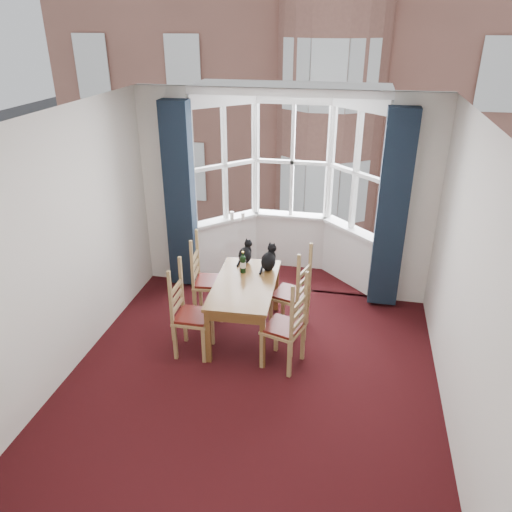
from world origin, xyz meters
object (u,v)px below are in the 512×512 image
(cat_left, at_px, (245,254))
(wine_bottle, at_px, (243,263))
(candle_tall, at_px, (232,215))
(dining_table, at_px, (245,290))
(chair_left_near, at_px, (185,316))
(chair_left_far, at_px, (203,282))
(cat_right, at_px, (269,260))
(candle_short, at_px, (243,216))
(chair_right_far, at_px, (296,296))
(chair_right_near, at_px, (291,330))

(cat_left, relative_size, wine_bottle, 1.12)
(cat_left, xyz_separation_m, candle_tall, (-0.45, 1.07, 0.09))
(dining_table, relative_size, chair_left_near, 1.50)
(chair_left_far, relative_size, cat_right, 2.60)
(wine_bottle, height_order, candle_tall, wine_bottle)
(wine_bottle, bearing_deg, candle_short, 103.06)
(cat_right, bearing_deg, candle_short, 116.55)
(candle_short, bearing_deg, cat_right, -63.45)
(cat_right, bearing_deg, cat_left, 157.48)
(chair_right_far, distance_m, cat_right, 0.57)
(cat_right, bearing_deg, chair_left_far, -175.19)
(chair_left_far, relative_size, cat_left, 2.89)
(cat_right, bearing_deg, chair_left_near, -131.91)
(chair_left_far, relative_size, chair_right_far, 1.00)
(cat_right, bearing_deg, candle_tall, 122.86)
(chair_right_near, relative_size, candle_short, 9.05)
(wine_bottle, bearing_deg, chair_right_near, -47.92)
(candle_tall, bearing_deg, candle_short, 10.49)
(chair_right_near, bearing_deg, chair_right_far, 92.55)
(dining_table, bearing_deg, chair_right_far, 20.43)
(chair_right_near, distance_m, candle_short, 2.46)
(cat_left, xyz_separation_m, candle_short, (-0.29, 1.10, 0.08))
(chair_right_near, distance_m, wine_bottle, 1.13)
(chair_right_near, bearing_deg, cat_right, 114.04)
(chair_left_near, bearing_deg, candle_tall, 89.24)
(chair_right_near, distance_m, chair_right_far, 0.75)
(chair_right_far, bearing_deg, chair_left_near, -149.29)
(chair_left_far, xyz_separation_m, chair_right_far, (1.24, -0.12, 0.00))
(chair_right_near, height_order, cat_left, cat_left)
(cat_right, height_order, candle_tall, cat_right)
(chair_right_near, height_order, wine_bottle, wine_bottle)
(cat_left, bearing_deg, wine_bottle, -83.03)
(chair_right_far, height_order, candle_tall, candle_tall)
(candle_tall, height_order, candle_short, candle_tall)
(chair_left_near, xyz_separation_m, chair_left_far, (-0.05, 0.83, 0.00))
(cat_right, xyz_separation_m, candle_short, (-0.62, 1.24, 0.07))
(candle_short, bearing_deg, wine_bottle, -76.94)
(chair_right_near, bearing_deg, dining_table, 140.38)
(chair_left_near, height_order, chair_right_near, same)
(wine_bottle, bearing_deg, chair_right_far, -3.72)
(chair_right_near, xyz_separation_m, wine_bottle, (-0.72, 0.80, 0.37))
(chair_left_far, height_order, chair_right_near, same)
(chair_left_near, xyz_separation_m, cat_left, (0.48, 1.04, 0.36))
(wine_bottle, bearing_deg, chair_left_near, -124.11)
(chair_left_near, xyz_separation_m, wine_bottle, (0.51, 0.76, 0.37))
(chair_left_far, relative_size, candle_tall, 7.82)
(dining_table, bearing_deg, chair_left_near, -140.68)
(dining_table, xyz_separation_m, cat_left, (-0.12, 0.55, 0.21))
(chair_left_near, relative_size, wine_bottle, 3.24)
(chair_left_far, bearing_deg, wine_bottle, -7.63)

